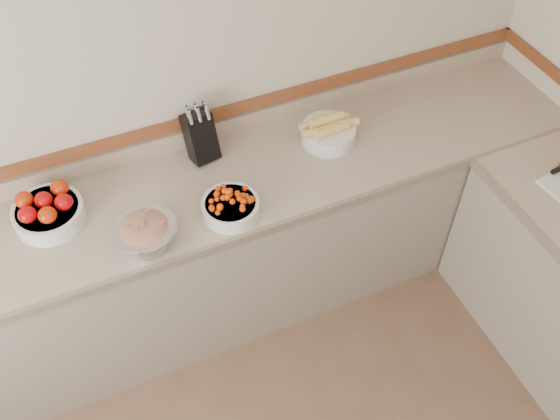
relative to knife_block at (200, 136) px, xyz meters
name	(u,v)px	position (x,y,z in m)	size (l,w,h in m)	color
back_wall	(146,86)	(-0.19, 0.10, 0.27)	(4.00, 4.00, 0.00)	beige
counter_back	(190,258)	(-0.19, -0.22, -0.57)	(4.00, 0.65, 1.08)	tan
knife_block	(200,136)	(0.00, 0.00, 0.00)	(0.15, 0.18, 0.31)	black
tomato_bowl	(48,211)	(-0.74, -0.12, -0.06)	(0.31, 0.31, 0.15)	white
cherry_tomato_bowl	(230,205)	(-0.01, -0.40, -0.08)	(0.26, 0.26, 0.14)	white
corn_bowl	(328,131)	(0.60, -0.14, -0.07)	(0.29, 0.27, 0.16)	white
rhubarb_bowl	(146,234)	(-0.39, -0.43, -0.05)	(0.27, 0.27, 0.16)	#B2B2BA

